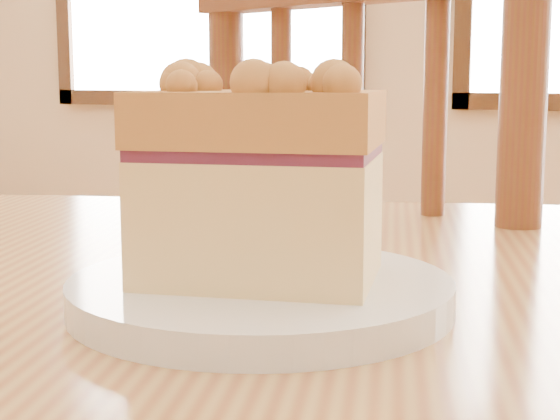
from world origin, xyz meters
The scene contains 3 objects.
cafe_chair_main centered at (-0.05, 0.82, 0.52)m, with size 0.61×0.61×1.02m.
plate centered at (-0.05, 0.27, 0.76)m, with size 0.21×0.21×0.02m.
cake_slice centered at (-0.06, 0.27, 0.83)m, with size 0.15×0.11×0.12m.
Camera 1 is at (0.12, -0.15, 0.88)m, focal length 55.00 mm.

